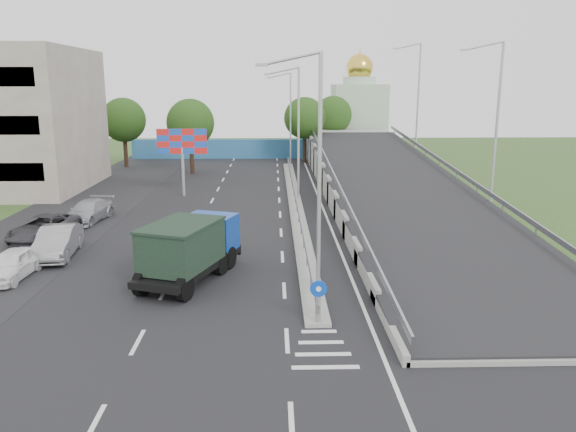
{
  "coord_description": "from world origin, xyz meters",
  "views": [
    {
      "loc": [
        -1.65,
        -17.46,
        8.91
      ],
      "look_at": [
        -0.9,
        11.22,
        2.2
      ],
      "focal_mm": 35.0,
      "sensor_mm": 36.0,
      "label": 1
    }
  ],
  "objects_px": {
    "lamp_post_mid": "(296,126)",
    "parked_car_c": "(44,228)",
    "billboard": "(182,145)",
    "lamp_post_near": "(315,161)",
    "lamp_post_far": "(289,114)",
    "dump_truck": "(190,246)",
    "parked_car_d": "(88,211)",
    "parked_car_a": "(12,264)",
    "parked_car_b": "(57,242)",
    "church": "(358,112)",
    "sign_bollard": "(318,301)"
  },
  "relations": [
    {
      "from": "billboard",
      "to": "lamp_post_near",
      "type": "bearing_deg",
      "value": -67.51
    },
    {
      "from": "lamp_post_near",
      "to": "parked_car_b",
      "type": "height_order",
      "value": "lamp_post_near"
    },
    {
      "from": "parked_car_b",
      "to": "billboard",
      "type": "bearing_deg",
      "value": 69.35
    },
    {
      "from": "lamp_post_near",
      "to": "parked_car_a",
      "type": "xyz_separation_m",
      "value": [
        -14.11,
        2.02,
        -5.12
      ]
    },
    {
      "from": "parked_car_b",
      "to": "parked_car_c",
      "type": "xyz_separation_m",
      "value": [
        -2.05,
        3.39,
        -0.08
      ]
    },
    {
      "from": "lamp_post_far",
      "to": "billboard",
      "type": "bearing_deg",
      "value": -116.84
    },
    {
      "from": "lamp_post_mid",
      "to": "billboard",
      "type": "xyz_separation_m",
      "value": [
        -9.11,
        2.0,
        -1.62
      ]
    },
    {
      "from": "parked_car_a",
      "to": "parked_car_b",
      "type": "relative_size",
      "value": 0.82
    },
    {
      "from": "billboard",
      "to": "dump_truck",
      "type": "xyz_separation_m",
      "value": [
        3.48,
        -20.33,
        -2.58
      ]
    },
    {
      "from": "lamp_post_mid",
      "to": "church",
      "type": "relative_size",
      "value": 0.73
    },
    {
      "from": "sign_bollard",
      "to": "church",
      "type": "distance_m",
      "value": 58.84
    },
    {
      "from": "lamp_post_mid",
      "to": "church",
      "type": "xyz_separation_m",
      "value": [
        9.89,
        34.0,
        -0.5
      ]
    },
    {
      "from": "parked_car_a",
      "to": "church",
      "type": "bearing_deg",
      "value": 68.03
    },
    {
      "from": "dump_truck",
      "to": "parked_car_d",
      "type": "height_order",
      "value": "dump_truck"
    },
    {
      "from": "lamp_post_far",
      "to": "parked_car_c",
      "type": "height_order",
      "value": "lamp_post_far"
    },
    {
      "from": "billboard",
      "to": "sign_bollard",
      "type": "bearing_deg",
      "value": -70.79
    },
    {
      "from": "lamp_post_mid",
      "to": "billboard",
      "type": "height_order",
      "value": "lamp_post_mid"
    },
    {
      "from": "church",
      "to": "parked_car_a",
      "type": "bearing_deg",
      "value": -114.78
    },
    {
      "from": "dump_truck",
      "to": "parked_car_b",
      "type": "distance_m",
      "value": 8.53
    },
    {
      "from": "parked_car_a",
      "to": "parked_car_b",
      "type": "height_order",
      "value": "parked_car_b"
    },
    {
      "from": "church",
      "to": "sign_bollard",
      "type": "bearing_deg",
      "value": -99.81
    },
    {
      "from": "lamp_post_far",
      "to": "dump_truck",
      "type": "distance_m",
      "value": 38.97
    },
    {
      "from": "lamp_post_near",
      "to": "lamp_post_mid",
      "type": "distance_m",
      "value": 20.0
    },
    {
      "from": "sign_bollard",
      "to": "parked_car_b",
      "type": "bearing_deg",
      "value": 144.71
    },
    {
      "from": "church",
      "to": "parked_car_b",
      "type": "distance_m",
      "value": 53.95
    },
    {
      "from": "lamp_post_mid",
      "to": "dump_truck",
      "type": "distance_m",
      "value": 19.63
    },
    {
      "from": "lamp_post_near",
      "to": "lamp_post_mid",
      "type": "bearing_deg",
      "value": 90.0
    },
    {
      "from": "parked_car_b",
      "to": "parked_car_d",
      "type": "height_order",
      "value": "parked_car_b"
    },
    {
      "from": "church",
      "to": "dump_truck",
      "type": "relative_size",
      "value": 1.98
    },
    {
      "from": "church",
      "to": "parked_car_b",
      "type": "bearing_deg",
      "value": -115.47
    },
    {
      "from": "sign_bollard",
      "to": "parked_car_c",
      "type": "distance_m",
      "value": 19.77
    },
    {
      "from": "parked_car_c",
      "to": "parked_car_d",
      "type": "bearing_deg",
      "value": 85.51
    },
    {
      "from": "lamp_post_near",
      "to": "billboard",
      "type": "bearing_deg",
      "value": 112.49
    },
    {
      "from": "sign_bollard",
      "to": "parked_car_a",
      "type": "relative_size",
      "value": 0.41
    },
    {
      "from": "parked_car_a",
      "to": "lamp_post_near",
      "type": "bearing_deg",
      "value": -5.36
    },
    {
      "from": "dump_truck",
      "to": "parked_car_d",
      "type": "xyz_separation_m",
      "value": [
        -8.51,
        11.71,
        -0.9
      ]
    },
    {
      "from": "parked_car_b",
      "to": "parked_car_d",
      "type": "bearing_deg",
      "value": 89.92
    },
    {
      "from": "sign_bollard",
      "to": "dump_truck",
      "type": "relative_size",
      "value": 0.24
    },
    {
      "from": "parked_car_b",
      "to": "parked_car_c",
      "type": "relative_size",
      "value": 0.94
    },
    {
      "from": "lamp_post_far",
      "to": "parked_car_c",
      "type": "xyz_separation_m",
      "value": [
        -15.28,
        -31.15,
        -5.08
      ]
    },
    {
      "from": "lamp_post_mid",
      "to": "church",
      "type": "distance_m",
      "value": 35.41
    },
    {
      "from": "parked_car_a",
      "to": "parked_car_c",
      "type": "distance_m",
      "value": 6.92
    },
    {
      "from": "parked_car_c",
      "to": "church",
      "type": "bearing_deg",
      "value": 70.45
    },
    {
      "from": "billboard",
      "to": "parked_car_d",
      "type": "xyz_separation_m",
      "value": [
        -5.04,
        -8.62,
        -3.49
      ]
    },
    {
      "from": "parked_car_b",
      "to": "parked_car_c",
      "type": "bearing_deg",
      "value": 114.55
    },
    {
      "from": "billboard",
      "to": "parked_car_c",
      "type": "bearing_deg",
      "value": -115.15
    },
    {
      "from": "lamp_post_mid",
      "to": "parked_car_c",
      "type": "relative_size",
      "value": 1.93
    },
    {
      "from": "lamp_post_near",
      "to": "dump_truck",
      "type": "relative_size",
      "value": 1.44
    },
    {
      "from": "lamp_post_far",
      "to": "church",
      "type": "distance_m",
      "value": 17.15
    },
    {
      "from": "lamp_post_near",
      "to": "parked_car_c",
      "type": "height_order",
      "value": "lamp_post_near"
    }
  ]
}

